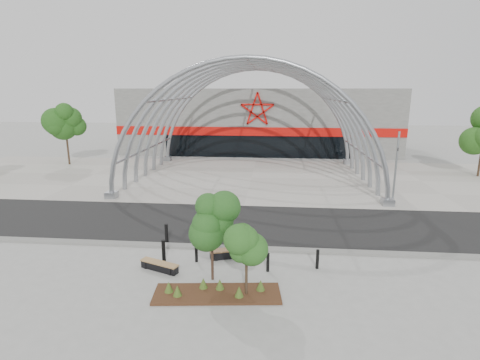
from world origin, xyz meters
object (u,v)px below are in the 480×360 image
Objects in this scene: signal_pole at (396,167)px; bollard_2 at (196,253)px; street_tree_0 at (212,222)px; street_tree_1 at (247,241)px; bench_1 at (232,253)px; bench_0 at (160,266)px.

bollard_2 is (-11.99, -10.25, -2.26)m from signal_pole.
street_tree_0 reaches higher than bollard_2.
street_tree_1 reaches higher than bollard_2.
street_tree_0 is at bearing 142.99° from street_tree_1.
street_tree_0 is 1.12× the size of street_tree_1.
signal_pole is 14.39m from bench_1.
street_tree_1 reaches higher than bench_1.
signal_pole is at bearing 42.87° from bench_1.
bench_1 is at bearing 20.88° from bollard_2.
street_tree_0 is 1.66× the size of bench_1.
signal_pole is at bearing 54.10° from street_tree_1.
bench_1 is (3.08, 1.61, 0.02)m from bench_0.
street_tree_1 is 4.08m from bench_1.
bench_0 is (-13.47, -11.26, -2.50)m from signal_pole.
bollard_2 is at bearing 34.20° from bench_0.
bench_0 is 3.47m from bench_1.
signal_pole reaches higher than street_tree_1.
street_tree_0 reaches higher than bench_0.
street_tree_0 is 3.29m from bench_1.
street_tree_1 is (-9.42, -13.01, -0.38)m from signal_pole.
street_tree_1 is 1.48× the size of bench_1.
signal_pole is at bearing 47.25° from street_tree_0.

